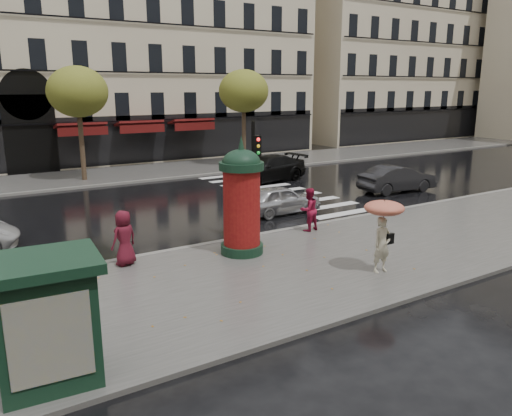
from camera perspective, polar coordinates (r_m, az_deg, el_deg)
ground at (r=15.90m, az=4.04°, el=-6.39°), size 160.00×160.00×0.00m
near_sidewalk at (r=15.50m, az=5.14°, el=-6.71°), size 90.00×7.00×0.12m
far_sidewalk at (r=32.71m, az=-15.99°, el=3.64°), size 90.00×6.00×0.12m
near_kerb at (r=18.25m, az=-1.52°, el=-3.47°), size 90.00×0.25×0.14m
far_kerb at (r=29.88m, az=-14.35°, el=2.85°), size 90.00×0.25×0.14m
zebra_crossing at (r=26.80m, az=2.33°, el=1.92°), size 3.60×11.75×0.01m
bldg_far_corner at (r=44.97m, az=-13.43°, el=20.78°), size 26.00×14.00×22.90m
bldg_far_right at (r=60.32m, az=14.14°, el=18.82°), size 24.00×14.00×22.90m
tree_far_left at (r=30.80m, az=-19.72°, el=12.35°), size 3.40×3.40×6.64m
tree_far_right at (r=34.94m, az=-1.42°, el=13.18°), size 3.40×3.40×6.64m
woman_umbrella at (r=14.90m, az=14.35°, el=-1.78°), size 1.15×1.15×2.22m
woman_red at (r=18.93m, az=6.04°, el=-0.17°), size 0.86×0.70×1.64m
man_burgundy at (r=15.70m, az=-14.83°, el=-3.33°), size 0.97×0.80×1.71m
morris_column at (r=16.05m, az=-1.66°, el=1.15°), size 1.43×1.43×3.86m
traffic_light at (r=17.60m, az=-0.18°, el=4.53°), size 0.26×0.39×4.18m
newsstand at (r=9.97m, az=-22.87°, el=-11.65°), size 2.12×1.83×2.40m
car_silver at (r=21.94m, az=2.78°, el=0.99°), size 3.78×1.57×1.28m
car_darkgrey at (r=27.62m, az=15.86°, el=3.25°), size 4.42×1.92×1.41m
car_black at (r=29.54m, az=1.18°, el=4.51°), size 5.44×2.74×1.51m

